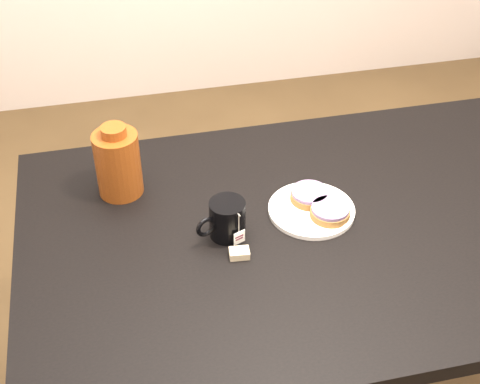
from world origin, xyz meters
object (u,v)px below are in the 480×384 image
at_px(plate, 311,209).
at_px(bagel_front, 330,211).
at_px(bagel_back, 310,195).
at_px(table, 314,250).
at_px(mug, 227,219).
at_px(teabag_pouch, 239,253).
at_px(bagel_package, 118,163).

xyz_separation_m(plate, bagel_front, (0.03, -0.04, 0.02)).
height_order(plate, bagel_front, bagel_front).
bearing_deg(bagel_back, bagel_front, -67.66).
bearing_deg(plate, table, -92.62).
bearing_deg(table, plate, 87.38).
xyz_separation_m(table, bagel_front, (0.04, 0.01, 0.11)).
height_order(plate, mug, mug).
height_order(bagel_back, bagel_front, same).
bearing_deg(bagel_back, plate, -98.23).
bearing_deg(bagel_front, plate, 132.58).
relative_size(bagel_back, teabag_pouch, 2.49).
height_order(bagel_front, teabag_pouch, bagel_front).
bearing_deg(teabag_pouch, bagel_front, 17.72).
xyz_separation_m(table, plate, (0.00, 0.05, 0.09)).
distance_m(plate, bagel_package, 0.49).
xyz_separation_m(plate, bagel_package, (-0.44, 0.18, 0.08)).
xyz_separation_m(bagel_back, teabag_pouch, (-0.21, -0.15, -0.02)).
relative_size(teabag_pouch, bagel_package, 0.24).
bearing_deg(mug, plate, -12.98).
bearing_deg(bagel_package, plate, -22.65).
relative_size(plate, teabag_pouch, 4.66).
bearing_deg(teabag_pouch, plate, 28.82).
xyz_separation_m(plate, mug, (-0.22, -0.04, 0.04)).
xyz_separation_m(table, mug, (-0.21, 0.01, 0.13)).
distance_m(plate, teabag_pouch, 0.23).
height_order(table, bagel_front, bagel_front).
distance_m(bagel_front, teabag_pouch, 0.25).
distance_m(bagel_back, mug, 0.23).
bearing_deg(bagel_package, bagel_front, -24.92).
bearing_deg(bagel_front, teabag_pouch, -162.28).
xyz_separation_m(bagel_back, bagel_front, (0.03, -0.07, -0.00)).
bearing_deg(bagel_front, table, -164.82).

